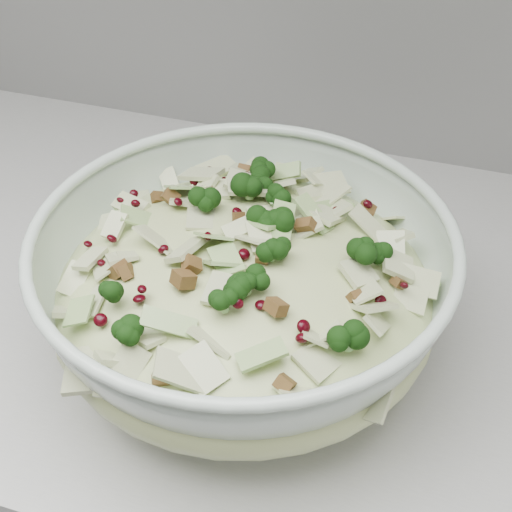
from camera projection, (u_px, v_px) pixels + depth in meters
The scene contains 3 objects.
counter at pixel (78, 459), 1.08m from camera, with size 3.60×0.60×0.90m, color #B1B1AC.
mixing_bowl at pixel (244, 292), 0.60m from camera, with size 0.37×0.37×0.14m.
salad at pixel (244, 272), 0.58m from camera, with size 0.43×0.43×0.14m.
Camera 1 is at (0.45, 1.19, 1.38)m, focal length 50.00 mm.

